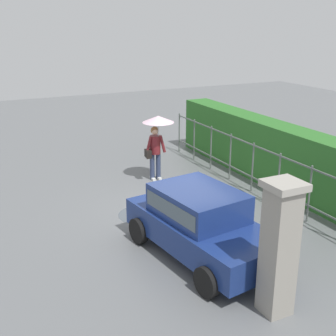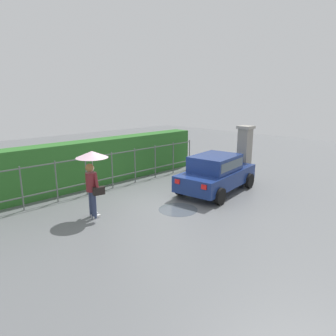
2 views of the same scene
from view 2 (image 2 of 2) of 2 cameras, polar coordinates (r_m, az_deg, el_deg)
ground_plane at (r=10.96m, az=-1.32°, el=-6.46°), size 40.00×40.00×0.00m
car at (r=12.08m, az=8.94°, el=-0.72°), size 3.90×2.26×1.48m
pedestrian at (r=9.59m, az=-13.97°, el=-0.15°), size 0.98×0.98×2.08m
gate_pillar at (r=13.97m, az=14.03°, el=2.80°), size 0.60×0.60×2.42m
fence_section at (r=12.61m, az=-10.37°, el=-0.08°), size 9.49×0.05×1.50m
hedge_row at (r=13.41m, az=-12.83°, el=1.16°), size 10.44×0.90×1.90m
puddle_near at (r=10.33m, az=1.88°, el=-7.72°), size 1.31×1.31×0.00m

